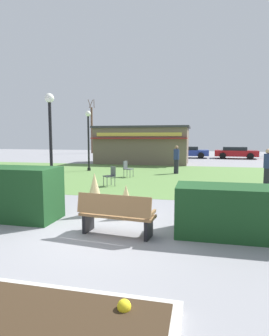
{
  "coord_description": "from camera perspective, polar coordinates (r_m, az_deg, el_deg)",
  "views": [
    {
      "loc": [
        2.27,
        -5.92,
        2.18
      ],
      "look_at": [
        0.21,
        3.07,
        1.17
      ],
      "focal_mm": 30.18,
      "sensor_mm": 36.0,
      "label": 1
    }
  ],
  "objects": [
    {
      "name": "tree_right_bg",
      "position": [
        39.5,
        -8.61,
        7.75
      ],
      "size": [
        0.91,
        0.96,
        7.31
      ],
      "color": "brown",
      "rests_on": "ground_plane"
    },
    {
      "name": "parked_car_west_slot",
      "position": [
        31.34,
        0.87,
        3.41
      ],
      "size": [
        4.35,
        2.35,
        1.2
      ],
      "color": "black",
      "rests_on": "ground_plane"
    },
    {
      "name": "parked_car_east_slot",
      "position": [
        30.87,
        19.76,
        3.0
      ],
      "size": [
        4.32,
        2.3,
        1.2
      ],
      "color": "maroon",
      "rests_on": "ground_plane"
    },
    {
      "name": "cafe_chair_east",
      "position": [
        12.66,
        -4.78,
        -1.29
      ],
      "size": [
        0.62,
        0.62,
        0.89
      ],
      "color": "#4C5156",
      "rests_on": "ground_plane"
    },
    {
      "name": "lawn_patch",
      "position": [
        16.01,
        4.66,
        -1.61
      ],
      "size": [
        36.0,
        12.0,
        0.01
      ],
      "primitive_type": "cube",
      "color": "#5B8442",
      "rests_on": "ground_plane"
    },
    {
      "name": "park_bench",
      "position": [
        6.32,
        -3.75,
        -9.35
      ],
      "size": [
        1.75,
        0.7,
        0.95
      ],
      "color": "olive",
      "rests_on": "ground_plane"
    },
    {
      "name": "parked_car_center_slot",
      "position": [
        30.67,
        10.74,
        3.24
      ],
      "size": [
        4.22,
        2.1,
        1.2
      ],
      "color": "navy",
      "rests_on": "ground_plane"
    },
    {
      "name": "lamppost_mid",
      "position": [
        11.62,
        -16.63,
        7.33
      ],
      "size": [
        0.36,
        0.36,
        3.87
      ],
      "color": "black",
      "rests_on": "ground_plane"
    },
    {
      "name": "food_kiosk",
      "position": [
        23.89,
        1.6,
        4.72
      ],
      "size": [
        7.83,
        4.1,
        3.09
      ],
      "color": "#6B5B4C",
      "rests_on": "ground_plane"
    },
    {
      "name": "hedge_left",
      "position": [
        8.15,
        -22.72,
        -4.73
      ],
      "size": [
        2.23,
        1.1,
        1.39
      ],
      "primitive_type": "cube",
      "color": "#19421E",
      "rests_on": "ground_plane"
    },
    {
      "name": "person_standing",
      "position": [
        13.47,
        25.28,
        0.01
      ],
      "size": [
        0.34,
        0.34,
        1.69
      ],
      "rotation": [
        0.0,
        0.0,
        3.64
      ],
      "color": "#23232D",
      "rests_on": "ground_plane"
    },
    {
      "name": "ornamental_grass_behind_left",
      "position": [
        7.69,
        -1.73,
        -6.73
      ],
      "size": [
        0.54,
        0.54,
        0.91
      ],
      "primitive_type": "cone",
      "color": "#D1BC7F",
      "rests_on": "ground_plane"
    },
    {
      "name": "lamppost_far",
      "position": [
        18.62,
        -9.29,
        6.99
      ],
      "size": [
        0.36,
        0.36,
        3.87
      ],
      "color": "black",
      "rests_on": "ground_plane"
    },
    {
      "name": "hedge_right",
      "position": [
        6.63,
        19.23,
        -8.26
      ],
      "size": [
        2.47,
        1.1,
        1.12
      ],
      "primitive_type": "cube",
      "color": "#19421E",
      "rests_on": "ground_plane"
    },
    {
      "name": "ground_plane",
      "position": [
        6.7,
        -7.8,
        -12.8
      ],
      "size": [
        80.0,
        80.0,
        0.0
      ],
      "primitive_type": "plane",
      "color": "gray"
    },
    {
      "name": "trash_bin",
      "position": [
        7.36,
        14.55,
        -7.72
      ],
      "size": [
        0.52,
        0.52,
        0.86
      ],
      "primitive_type": "cylinder",
      "color": "#2D4233",
      "rests_on": "ground_plane"
    },
    {
      "name": "ornamental_grass_behind_right",
      "position": [
        7.98,
        -8.04,
        -5.24
      ],
      "size": [
        0.63,
        0.63,
        1.2
      ],
      "primitive_type": "cone",
      "color": "#D1BC7F",
      "rests_on": "ground_plane"
    },
    {
      "name": "cafe_chair_west",
      "position": [
        15.46,
        -1.52,
        0.09
      ],
      "size": [
        0.53,
        0.53,
        0.89
      ],
      "color": "#4C5156",
      "rests_on": "ground_plane"
    },
    {
      "name": "person_strolling",
      "position": [
        17.14,
        8.45,
        1.74
      ],
      "size": [
        0.34,
        0.34,
        1.69
      ],
      "rotation": [
        0.0,
        0.0,
        0.11
      ],
      "color": "#23232D",
      "rests_on": "ground_plane"
    }
  ]
}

